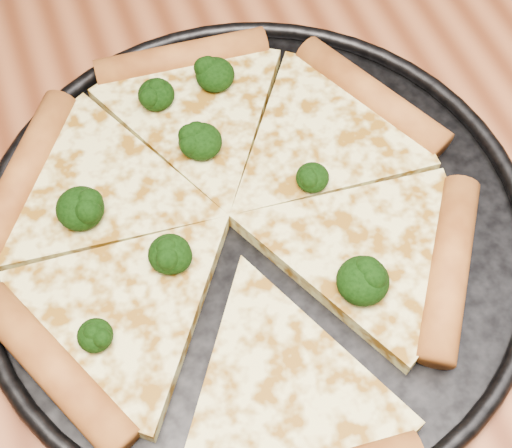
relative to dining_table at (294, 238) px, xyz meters
name	(u,v)px	position (x,y,z in m)	size (l,w,h in m)	color
ground	(276,437)	(0.00, 0.00, -0.66)	(4.00, 4.00, 0.00)	brown
dining_table	(294,238)	(0.00, 0.00, 0.00)	(1.20, 0.90, 0.75)	brown
pizza_pan	(256,230)	(-0.05, -0.04, 0.10)	(0.40, 0.40, 0.02)	black
pizza	(231,224)	(-0.06, -0.03, 0.11)	(0.36, 0.38, 0.03)	#EBE490
broccoli_florets	(203,189)	(-0.07, 0.00, 0.12)	(0.20, 0.23, 0.03)	black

